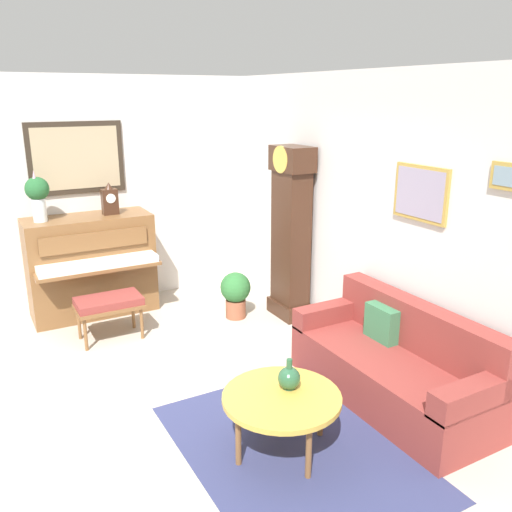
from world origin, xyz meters
The scene contains 13 objects.
ground_plane centered at (0.00, 0.00, -0.05)m, with size 6.40×6.00×0.10m, color #B2A899.
wall_left centered at (-2.60, 0.00, 1.41)m, with size 0.13×4.90×2.80m.
wall_back centered at (0.02, 2.40, 1.40)m, with size 5.30×0.13×2.80m.
area_rug centered at (1.19, 0.78, 0.00)m, with size 2.10×1.50×0.01m, color navy.
piano centered at (-2.23, 0.11, 0.61)m, with size 0.87×1.44×1.20m.
piano_bench centered at (-1.40, 0.09, 0.41)m, with size 0.42×0.70×0.48m.
grandfather_clock centered at (-1.02, 2.15, 0.96)m, with size 0.52×0.34×2.03m.
couch centered at (1.00, 1.95, 0.31)m, with size 1.90×0.80×0.84m.
coffee_table centered at (1.14, 0.71, 0.43)m, with size 0.88×0.88×0.46m.
mantel_clock centered at (-2.23, 0.38, 1.37)m, with size 0.13×0.18×0.38m.
flower_vase centered at (-2.23, -0.40, 1.52)m, with size 0.26×0.26×0.58m.
green_jug centered at (1.08, 0.81, 0.55)m, with size 0.17×0.17×0.24m.
potted_plant centered at (-1.27, 1.55, 0.32)m, with size 0.36×0.36×0.56m.
Camera 1 is at (4.08, -1.14, 2.57)m, focal length 37.72 mm.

